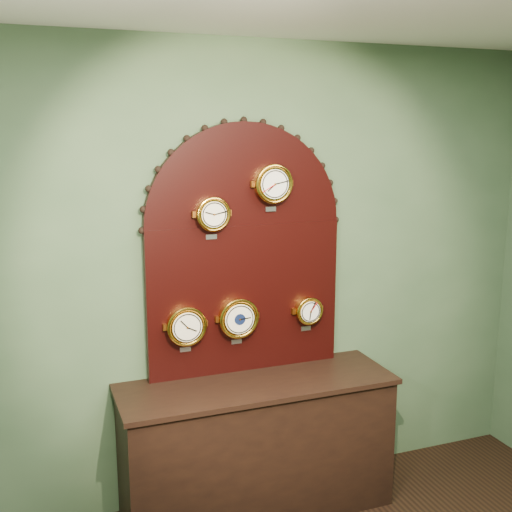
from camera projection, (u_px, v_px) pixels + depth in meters
name	position (u px, v px, depth m)	size (l,w,h in m)	color
wall_back	(242.00, 277.00, 3.82)	(4.00, 4.00, 0.00)	#445F41
shop_counter	(257.00, 449.00, 3.77)	(1.60, 0.50, 0.80)	black
display_board	(244.00, 242.00, 3.72)	(1.26, 0.06, 1.53)	black
roman_clock	(213.00, 214.00, 3.55)	(0.20, 0.08, 0.25)	gold
arabic_clock	(273.00, 184.00, 3.65)	(0.23, 0.08, 0.28)	gold
hygrometer	(186.00, 326.00, 3.62)	(0.24, 0.08, 0.29)	gold
barometer	(238.00, 318.00, 3.73)	(0.25, 0.08, 0.30)	gold
tide_clock	(308.00, 310.00, 3.89)	(0.18, 0.08, 0.23)	gold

